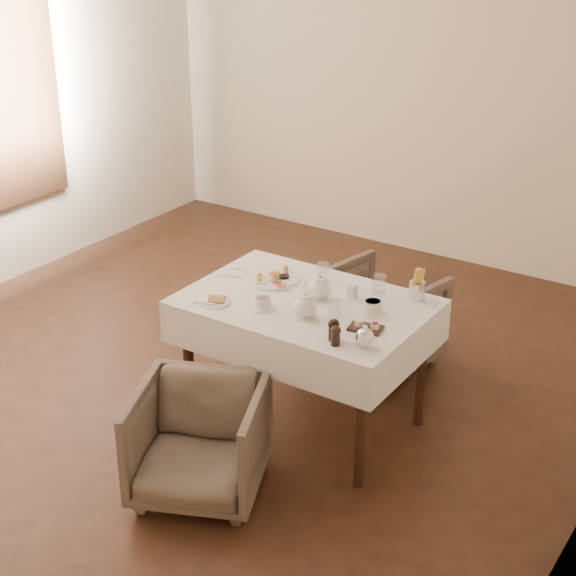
# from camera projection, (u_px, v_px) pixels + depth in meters

# --- Properties ---
(table) EXTENTS (1.28, 0.88, 0.75)m
(table) POSITION_uv_depth(u_px,v_px,m) (305.00, 320.00, 4.71)
(table) COLOR black
(table) RESTS_ON ground
(armchair_near) EXTENTS (0.81, 0.82, 0.57)m
(armchair_near) POSITION_uv_depth(u_px,v_px,m) (199.00, 442.00, 4.30)
(armchair_near) COLOR brown
(armchair_near) RESTS_ON ground
(armchair_far) EXTENTS (0.79, 0.80, 0.62)m
(armchair_far) POSITION_uv_depth(u_px,v_px,m) (376.00, 320.00, 5.45)
(armchair_far) COLOR brown
(armchair_far) RESTS_ON ground
(breakfast_plate) EXTENTS (0.30, 0.30, 0.04)m
(breakfast_plate) POSITION_uv_depth(u_px,v_px,m) (272.00, 278.00, 4.91)
(breakfast_plate) COLOR white
(breakfast_plate) RESTS_ON table
(side_plate) EXTENTS (0.18, 0.18, 0.02)m
(side_plate) POSITION_uv_depth(u_px,v_px,m) (213.00, 301.00, 4.64)
(side_plate) COLOR white
(side_plate) RESTS_ON table
(teapot_centre) EXTENTS (0.18, 0.15, 0.14)m
(teapot_centre) POSITION_uv_depth(u_px,v_px,m) (319.00, 287.00, 4.66)
(teapot_centre) COLOR white
(teapot_centre) RESTS_ON table
(teapot_front) EXTENTS (0.20, 0.17, 0.14)m
(teapot_front) POSITION_uv_depth(u_px,v_px,m) (305.00, 305.00, 4.46)
(teapot_front) COLOR white
(teapot_front) RESTS_ON table
(creamer) EXTENTS (0.07, 0.07, 0.07)m
(creamer) POSITION_uv_depth(u_px,v_px,m) (353.00, 291.00, 4.68)
(creamer) COLOR white
(creamer) RESTS_ON table
(teacup_near) EXTENTS (0.12, 0.12, 0.06)m
(teacup_near) POSITION_uv_depth(u_px,v_px,m) (263.00, 303.00, 4.57)
(teacup_near) COLOR white
(teacup_near) RESTS_ON table
(teacup_far) EXTENTS (0.14, 0.14, 0.07)m
(teacup_far) POSITION_uv_depth(u_px,v_px,m) (373.00, 308.00, 4.51)
(teacup_far) COLOR white
(teacup_far) RESTS_ON table
(glass_left) EXTENTS (0.08, 0.08, 0.09)m
(glass_left) POSITION_uv_depth(u_px,v_px,m) (323.00, 271.00, 4.91)
(glass_left) COLOR silver
(glass_left) RESTS_ON table
(glass_mid) EXTENTS (0.07, 0.07, 0.09)m
(glass_mid) POSITION_uv_depth(u_px,v_px,m) (334.00, 308.00, 4.48)
(glass_mid) COLOR silver
(glass_mid) RESTS_ON table
(glass_right) EXTENTS (0.08, 0.08, 0.10)m
(glass_right) POSITION_uv_depth(u_px,v_px,m) (379.00, 284.00, 4.73)
(glass_right) COLOR silver
(glass_right) RESTS_ON table
(condiment_board) EXTENTS (0.18, 0.14, 0.04)m
(condiment_board) POSITION_uv_depth(u_px,v_px,m) (366.00, 327.00, 4.35)
(condiment_board) COLOR black
(condiment_board) RESTS_ON table
(pepper_mill_left) EXTENTS (0.06, 0.06, 0.12)m
(pepper_mill_left) POSITION_uv_depth(u_px,v_px,m) (334.00, 329.00, 4.23)
(pepper_mill_left) COLOR black
(pepper_mill_left) RESTS_ON table
(pepper_mill_right) EXTENTS (0.05, 0.05, 0.10)m
(pepper_mill_right) POSITION_uv_depth(u_px,v_px,m) (336.00, 335.00, 4.19)
(pepper_mill_right) COLOR black
(pepper_mill_right) RESTS_ON table
(silver_pot) EXTENTS (0.12, 0.10, 0.12)m
(silver_pot) POSITION_uv_depth(u_px,v_px,m) (365.00, 336.00, 4.17)
(silver_pot) COLOR white
(silver_pot) RESTS_ON table
(fries_cup) EXTENTS (0.09, 0.09, 0.18)m
(fries_cup) POSITION_uv_depth(u_px,v_px,m) (417.00, 286.00, 4.64)
(fries_cup) COLOR silver
(fries_cup) RESTS_ON table
(cutlery_fork) EXTENTS (0.19, 0.03, 0.00)m
(cutlery_fork) POSITION_uv_depth(u_px,v_px,m) (247.00, 272.00, 5.00)
(cutlery_fork) COLOR silver
(cutlery_fork) RESTS_ON table
(cutlery_knife) EXTENTS (0.18, 0.07, 0.00)m
(cutlery_knife) POSITION_uv_depth(u_px,v_px,m) (232.00, 277.00, 4.94)
(cutlery_knife) COLOR silver
(cutlery_knife) RESTS_ON table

